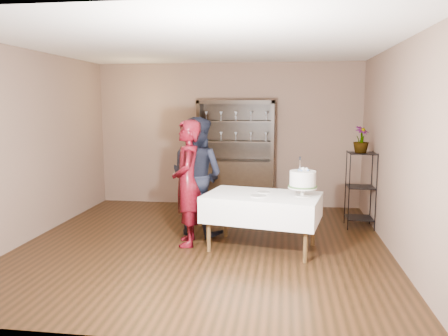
{
  "coord_description": "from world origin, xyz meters",
  "views": [
    {
      "loc": [
        1.08,
        -5.75,
        1.94
      ],
      "look_at": [
        0.27,
        0.1,
        1.07
      ],
      "focal_mm": 35.0,
      "sensor_mm": 36.0,
      "label": 1
    }
  ],
  "objects_px": {
    "china_hutch": "(236,173)",
    "potted_plant": "(361,140)",
    "woman": "(187,183)",
    "cake_table": "(262,207)",
    "plant_etagere": "(361,187)",
    "man": "(197,176)",
    "cake": "(303,180)"
  },
  "relations": [
    {
      "from": "china_hutch",
      "to": "potted_plant",
      "type": "distance_m",
      "value": 2.43
    },
    {
      "from": "woman",
      "to": "potted_plant",
      "type": "height_order",
      "value": "woman"
    },
    {
      "from": "china_hutch",
      "to": "woman",
      "type": "relative_size",
      "value": 1.16
    },
    {
      "from": "china_hutch",
      "to": "potted_plant",
      "type": "relative_size",
      "value": 4.84
    },
    {
      "from": "cake_table",
      "to": "woman",
      "type": "height_order",
      "value": "woman"
    },
    {
      "from": "china_hutch",
      "to": "plant_etagere",
      "type": "bearing_deg",
      "value": -26.83
    },
    {
      "from": "cake_table",
      "to": "man",
      "type": "xyz_separation_m",
      "value": [
        -1.01,
        0.57,
        0.31
      ]
    },
    {
      "from": "plant_etagere",
      "to": "man",
      "type": "relative_size",
      "value": 0.69
    },
    {
      "from": "plant_etagere",
      "to": "cake_table",
      "type": "xyz_separation_m",
      "value": [
        -1.47,
        -1.25,
        -0.08
      ]
    },
    {
      "from": "woman",
      "to": "potted_plant",
      "type": "relative_size",
      "value": 4.18
    },
    {
      "from": "china_hutch",
      "to": "cake",
      "type": "relative_size",
      "value": 3.82
    },
    {
      "from": "china_hutch",
      "to": "plant_etagere",
      "type": "distance_m",
      "value": 2.33
    },
    {
      "from": "china_hutch",
      "to": "cake",
      "type": "height_order",
      "value": "china_hutch"
    },
    {
      "from": "cake_table",
      "to": "woman",
      "type": "bearing_deg",
      "value": 177.63
    },
    {
      "from": "cake",
      "to": "potted_plant",
      "type": "bearing_deg",
      "value": 53.55
    },
    {
      "from": "plant_etagere",
      "to": "cake_table",
      "type": "bearing_deg",
      "value": -139.75
    },
    {
      "from": "china_hutch",
      "to": "cake_table",
      "type": "relative_size",
      "value": 1.22
    },
    {
      "from": "woman",
      "to": "cake",
      "type": "relative_size",
      "value": 3.3
    },
    {
      "from": "china_hutch",
      "to": "man",
      "type": "bearing_deg",
      "value": -102.95
    },
    {
      "from": "potted_plant",
      "to": "man",
      "type": "bearing_deg",
      "value": -165.22
    },
    {
      "from": "china_hutch",
      "to": "potted_plant",
      "type": "bearing_deg",
      "value": -27.81
    },
    {
      "from": "woman",
      "to": "man",
      "type": "height_order",
      "value": "man"
    },
    {
      "from": "cake",
      "to": "potted_plant",
      "type": "distance_m",
      "value": 1.61
    },
    {
      "from": "woman",
      "to": "man",
      "type": "distance_m",
      "value": 0.53
    },
    {
      "from": "potted_plant",
      "to": "woman",
      "type": "bearing_deg",
      "value": -154.61
    },
    {
      "from": "cake_table",
      "to": "cake",
      "type": "distance_m",
      "value": 0.65
    },
    {
      "from": "man",
      "to": "cake_table",
      "type": "bearing_deg",
      "value": 172.0
    },
    {
      "from": "china_hutch",
      "to": "man",
      "type": "relative_size",
      "value": 1.14
    },
    {
      "from": "cake_table",
      "to": "potted_plant",
      "type": "height_order",
      "value": "potted_plant"
    },
    {
      "from": "china_hutch",
      "to": "woman",
      "type": "xyz_separation_m",
      "value": [
        -0.42,
        -2.26,
        0.2
      ]
    },
    {
      "from": "cake",
      "to": "man",
      "type": "bearing_deg",
      "value": 158.5
    },
    {
      "from": "plant_etagere",
      "to": "potted_plant",
      "type": "xyz_separation_m",
      "value": [
        -0.03,
        -0.03,
        0.74
      ]
    }
  ]
}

